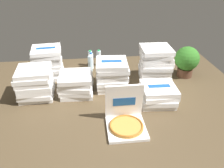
# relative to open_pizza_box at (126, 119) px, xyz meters

# --- Properties ---
(ground_plane) EXTENTS (3.20, 2.40, 0.02)m
(ground_plane) POSITION_rel_open_pizza_box_xyz_m (-0.09, 0.47, -0.09)
(ground_plane) COLOR #4C3D28
(open_pizza_box) EXTENTS (0.36, 0.37, 0.38)m
(open_pizza_box) POSITION_rel_open_pizza_box_xyz_m (0.00, 0.00, 0.00)
(open_pizza_box) COLOR white
(open_pizza_box) RESTS_ON ground_plane
(pizza_stack_left_near) EXTENTS (0.41, 0.42, 0.44)m
(pizza_stack_left_near) POSITION_rel_open_pizza_box_xyz_m (0.51, 0.86, 0.14)
(pizza_stack_left_near) COLOR white
(pizza_stack_left_near) RESTS_ON ground_plane
(pizza_stack_right_mid) EXTENTS (0.39, 0.40, 0.35)m
(pizza_stack_right_mid) POSITION_rel_open_pizza_box_xyz_m (-0.05, 0.74, 0.09)
(pizza_stack_right_mid) COLOR white
(pizza_stack_right_mid) RESTS_ON ground_plane
(pizza_stack_left_far) EXTENTS (0.39, 0.39, 0.35)m
(pizza_stack_left_far) POSITION_rel_open_pizza_box_xyz_m (-0.91, 0.62, 0.09)
(pizza_stack_left_far) COLOR white
(pizza_stack_left_far) RESTS_ON ground_plane
(pizza_stack_right_near) EXTENTS (0.40, 0.40, 0.25)m
(pizza_stack_right_near) POSITION_rel_open_pizza_box_xyz_m (-0.47, 0.64, 0.05)
(pizza_stack_right_near) COLOR white
(pizza_stack_right_near) RESTS_ON ground_plane
(pizza_stack_center_near) EXTENTS (0.39, 0.40, 0.20)m
(pizza_stack_center_near) POSITION_rel_open_pizza_box_xyz_m (0.41, 0.36, 0.02)
(pizza_stack_center_near) COLOR white
(pizza_stack_center_near) RESTS_ON ground_plane
(pizza_stack_right_far) EXTENTS (0.40, 0.41, 0.40)m
(pizza_stack_right_far) POSITION_rel_open_pizza_box_xyz_m (-0.84, 1.12, 0.12)
(pizza_stack_right_far) COLOR white
(pizza_stack_right_far) RESTS_ON ground_plane
(water_bottle_0) EXTENTS (0.06, 0.06, 0.24)m
(water_bottle_0) POSITION_rel_open_pizza_box_xyz_m (-0.28, 1.38, 0.04)
(water_bottle_0) COLOR silver
(water_bottle_0) RESTS_ON ground_plane
(water_bottle_1) EXTENTS (0.06, 0.06, 0.24)m
(water_bottle_1) POSITION_rel_open_pizza_box_xyz_m (-0.29, 1.20, 0.04)
(water_bottle_1) COLOR silver
(water_bottle_1) RESTS_ON ground_plane
(water_bottle_2) EXTENTS (0.06, 0.06, 0.24)m
(water_bottle_2) POSITION_rel_open_pizza_box_xyz_m (-0.27, 1.29, 0.04)
(water_bottle_2) COLOR white
(water_bottle_2) RESTS_ON ground_plane
(water_bottle_3) EXTENTS (0.06, 0.06, 0.24)m
(water_bottle_3) POSITION_rel_open_pizza_box_xyz_m (-0.16, 1.38, 0.04)
(water_bottle_3) COLOR white
(water_bottle_3) RESTS_ON ground_plane
(potted_plant) EXTENTS (0.31, 0.31, 0.40)m
(potted_plant) POSITION_rel_open_pizza_box_xyz_m (0.95, 0.93, 0.14)
(potted_plant) COLOR #513323
(potted_plant) RESTS_ON ground_plane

